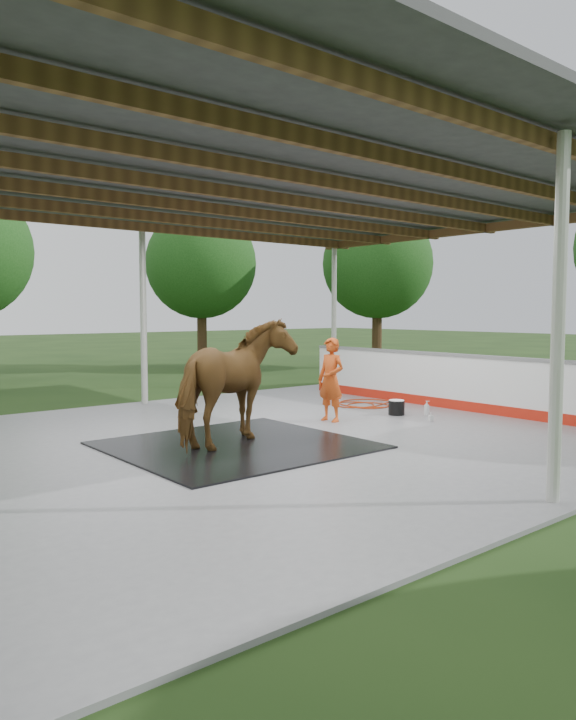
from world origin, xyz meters
TOP-DOWN VIEW (x-y plane):
  - ground at (0.00, 0.00)m, footprint 100.00×100.00m
  - concrete_slab at (0.00, 0.00)m, footprint 12.00×10.00m
  - pavilion_structure at (0.00, -0.00)m, footprint 12.60×10.60m
  - dasher_board at (4.60, 0.00)m, footprint 0.16×8.00m
  - tree_belt at (0.30, 0.90)m, footprint 28.00×28.00m
  - rubber_mat at (-0.99, -0.24)m, footprint 3.51×3.29m
  - horse at (-0.99, -0.24)m, footprint 2.45×1.81m
  - handler at (1.60, 0.45)m, footprint 0.42×0.60m
  - wash_bucket at (3.08, 0.16)m, footprint 0.31×0.31m
  - soap_bottle_a at (3.44, -0.30)m, footprint 0.14×0.14m
  - soap_bottle_b at (2.98, -0.75)m, footprint 0.10×0.10m
  - hose_coil at (3.60, 1.50)m, footprint 1.95×1.31m

SIDE VIEW (x-z plane):
  - ground at x=0.00m, z-range 0.00..0.00m
  - concrete_slab at x=0.00m, z-range 0.00..0.05m
  - hose_coil at x=3.60m, z-range 0.05..0.07m
  - rubber_mat at x=-0.99m, z-range 0.05..0.08m
  - soap_bottle_b at x=2.98m, z-range 0.05..0.22m
  - soap_bottle_a at x=3.44m, z-range 0.05..0.34m
  - wash_bucket at x=3.08m, z-range 0.05..0.35m
  - dasher_board at x=4.60m, z-range 0.02..1.17m
  - handler at x=1.60m, z-range 0.05..1.59m
  - horse at x=-0.99m, z-range 0.08..1.96m
  - tree_belt at x=0.30m, z-range 0.89..6.69m
  - pavilion_structure at x=0.00m, z-range 1.94..5.99m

